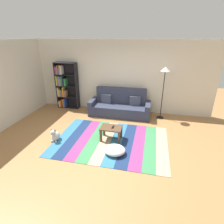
# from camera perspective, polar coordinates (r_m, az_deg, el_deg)

# --- Properties ---
(ground_plane) EXTENTS (14.00, 14.00, 0.00)m
(ground_plane) POSITION_cam_1_polar(r_m,az_deg,el_deg) (5.19, -2.25, -9.55)
(ground_plane) COLOR #9E7042
(back_wall) EXTENTS (6.80, 0.10, 2.70)m
(back_wall) POSITION_cam_1_polar(r_m,az_deg,el_deg) (7.02, 3.04, 11.11)
(back_wall) COLOR silver
(back_wall) RESTS_ON ground_plane
(left_wall) EXTENTS (0.10, 5.50, 2.70)m
(left_wall) POSITION_cam_1_polar(r_m,az_deg,el_deg) (6.90, -29.34, 8.01)
(left_wall) COLOR beige
(left_wall) RESTS_ON ground_plane
(rug) EXTENTS (3.17, 2.28, 0.01)m
(rug) POSITION_cam_1_polar(r_m,az_deg,el_deg) (5.24, -0.31, -9.13)
(rug) COLOR teal
(rug) RESTS_ON ground_plane
(couch) EXTENTS (2.26, 0.80, 1.00)m
(couch) POSITION_cam_1_polar(r_m,az_deg,el_deg) (6.80, 2.51, 1.81)
(couch) COLOR #2D3347
(couch) RESTS_ON ground_plane
(bookshelf) EXTENTS (0.90, 0.28, 1.85)m
(bookshelf) POSITION_cam_1_polar(r_m,az_deg,el_deg) (7.63, -14.78, 7.91)
(bookshelf) COLOR black
(bookshelf) RESTS_ON ground_plane
(coffee_table) EXTENTS (0.60, 0.43, 0.39)m
(coffee_table) POSITION_cam_1_polar(r_m,az_deg,el_deg) (5.16, -0.24, -5.69)
(coffee_table) COLOR #513826
(coffee_table) RESTS_ON rug
(pouf) EXTENTS (0.55, 0.49, 0.21)m
(pouf) POSITION_cam_1_polar(r_m,az_deg,el_deg) (4.67, 0.83, -11.97)
(pouf) COLOR white
(pouf) RESTS_ON rug
(dog) EXTENTS (0.22, 0.35, 0.40)m
(dog) POSITION_cam_1_polar(r_m,az_deg,el_deg) (5.44, -17.55, -7.12)
(dog) COLOR beige
(dog) RESTS_ON ground_plane
(standing_lamp) EXTENTS (0.32, 0.32, 1.85)m
(standing_lamp) POSITION_cam_1_polar(r_m,az_deg,el_deg) (6.41, 16.37, 10.84)
(standing_lamp) COLOR black
(standing_lamp) RESTS_ON ground_plane
(tv_remote) EXTENTS (0.06, 0.15, 0.02)m
(tv_remote) POSITION_cam_1_polar(r_m,az_deg,el_deg) (5.11, 0.28, -4.77)
(tv_remote) COLOR black
(tv_remote) RESTS_ON coffee_table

